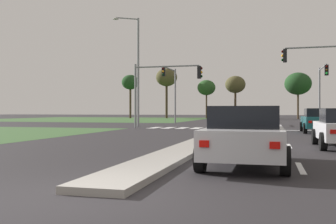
% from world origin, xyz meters
% --- Properties ---
extents(ground_plane, '(200.00, 200.00, 0.00)m').
position_xyz_m(ground_plane, '(0.00, 30.00, 0.00)').
color(ground_plane, '#282628').
extents(grass_verge_far_left, '(35.00, 35.00, 0.01)m').
position_xyz_m(grass_verge_far_left, '(-25.50, 54.50, 0.00)').
color(grass_verge_far_left, '#385B2D').
rests_on(grass_verge_far_left, ground).
extents(median_island_near, '(1.20, 22.00, 0.14)m').
position_xyz_m(median_island_near, '(0.00, 11.00, 0.07)').
color(median_island_near, gray).
rests_on(median_island_near, ground).
extents(median_island_far, '(1.20, 36.00, 0.14)m').
position_xyz_m(median_island_far, '(0.00, 55.00, 0.07)').
color(median_island_far, gray).
rests_on(median_island_far, ground).
extents(lane_dash_near, '(0.14, 2.00, 0.01)m').
position_xyz_m(lane_dash_near, '(3.50, 4.15, 0.01)').
color(lane_dash_near, silver).
rests_on(lane_dash_near, ground).
extents(lane_dash_second, '(0.14, 2.00, 0.01)m').
position_xyz_m(lane_dash_second, '(3.50, 10.15, 0.01)').
color(lane_dash_second, silver).
rests_on(lane_dash_second, ground).
extents(lane_dash_third, '(0.14, 2.00, 0.01)m').
position_xyz_m(lane_dash_third, '(3.50, 16.15, 0.01)').
color(lane_dash_third, silver).
rests_on(lane_dash_third, ground).
extents(stop_bar_near, '(6.40, 0.50, 0.01)m').
position_xyz_m(stop_bar_near, '(3.80, 23.00, 0.01)').
color(stop_bar_near, silver).
rests_on(stop_bar_near, ground).
extents(crosswalk_bar_near, '(0.70, 2.80, 0.01)m').
position_xyz_m(crosswalk_bar_near, '(-6.40, 24.80, 0.01)').
color(crosswalk_bar_near, silver).
rests_on(crosswalk_bar_near, ground).
extents(crosswalk_bar_second, '(0.70, 2.80, 0.01)m').
position_xyz_m(crosswalk_bar_second, '(-5.25, 24.80, 0.01)').
color(crosswalk_bar_second, silver).
rests_on(crosswalk_bar_second, ground).
extents(crosswalk_bar_third, '(0.70, 2.80, 0.01)m').
position_xyz_m(crosswalk_bar_third, '(-4.10, 24.80, 0.01)').
color(crosswalk_bar_third, silver).
rests_on(crosswalk_bar_third, ground).
extents(crosswalk_bar_fourth, '(0.70, 2.80, 0.01)m').
position_xyz_m(crosswalk_bar_fourth, '(-2.95, 24.80, 0.01)').
color(crosswalk_bar_fourth, silver).
rests_on(crosswalk_bar_fourth, ground).
extents(crosswalk_bar_fifth, '(0.70, 2.80, 0.01)m').
position_xyz_m(crosswalk_bar_fifth, '(-1.80, 24.80, 0.01)').
color(crosswalk_bar_fifth, silver).
rests_on(crosswalk_bar_fifth, ground).
extents(car_teal_second, '(2.03, 4.51, 1.54)m').
position_xyz_m(car_teal_second, '(5.72, 20.55, 0.79)').
color(car_teal_second, '#19565B').
rests_on(car_teal_second, ground).
extents(car_silver_fourth, '(2.04, 4.24, 1.49)m').
position_xyz_m(car_silver_fourth, '(2.20, 4.18, 0.76)').
color(car_silver_fourth, '#B7B7BC').
rests_on(car_silver_fourth, ground).
extents(traffic_signal_far_left, '(0.32, 5.21, 6.10)m').
position_xyz_m(traffic_signal_far_left, '(-7.60, 34.78, 4.21)').
color(traffic_signal_far_left, gray).
rests_on(traffic_signal_far_left, ground).
extents(traffic_signal_near_left, '(5.49, 0.32, 5.09)m').
position_xyz_m(traffic_signal_near_left, '(-5.49, 23.40, 3.57)').
color(traffic_signal_near_left, gray).
rests_on(traffic_signal_near_left, ground).
extents(traffic_signal_near_right, '(4.17, 0.32, 6.13)m').
position_xyz_m(traffic_signal_near_right, '(6.19, 23.40, 4.16)').
color(traffic_signal_near_right, gray).
rests_on(traffic_signal_near_right, ground).
extents(traffic_signal_far_right, '(0.32, 5.53, 5.80)m').
position_xyz_m(traffic_signal_far_right, '(7.60, 34.60, 4.04)').
color(traffic_signal_far_right, gray).
rests_on(traffic_signal_far_right, ground).
extents(street_lamp_second, '(2.05, 1.31, 9.58)m').
position_xyz_m(street_lamp_second, '(-8.70, 26.65, 5.34)').
color(street_lamp_second, gray).
rests_on(street_lamp_second, ground).
extents(pedestrian_at_median, '(0.34, 0.34, 1.78)m').
position_xyz_m(pedestrian_at_median, '(0.17, 43.22, 1.22)').
color(pedestrian_at_median, '#232833').
rests_on(pedestrian_at_median, median_island_far).
extents(treeline_near, '(3.30, 3.30, 8.29)m').
position_xyz_m(treeline_near, '(-23.21, 64.10, 6.77)').
color(treeline_near, '#423323').
rests_on(treeline_near, ground).
extents(treeline_second, '(4.06, 4.06, 9.59)m').
position_xyz_m(treeline_second, '(-16.63, 66.29, 7.76)').
color(treeline_second, '#423323').
rests_on(treeline_second, ground).
extents(treeline_third, '(3.38, 3.38, 7.21)m').
position_xyz_m(treeline_third, '(-8.95, 66.67, 5.73)').
color(treeline_third, '#423323').
rests_on(treeline_third, ground).
extents(treeline_fourth, '(3.57, 3.57, 7.59)m').
position_xyz_m(treeline_fourth, '(-3.31, 63.72, 6.01)').
color(treeline_fourth, '#423323').
rests_on(treeline_fourth, ground).
extents(treeline_sixth, '(4.60, 4.60, 8.11)m').
position_xyz_m(treeline_sixth, '(7.36, 65.64, 6.13)').
color(treeline_sixth, '#423323').
rests_on(treeline_sixth, ground).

